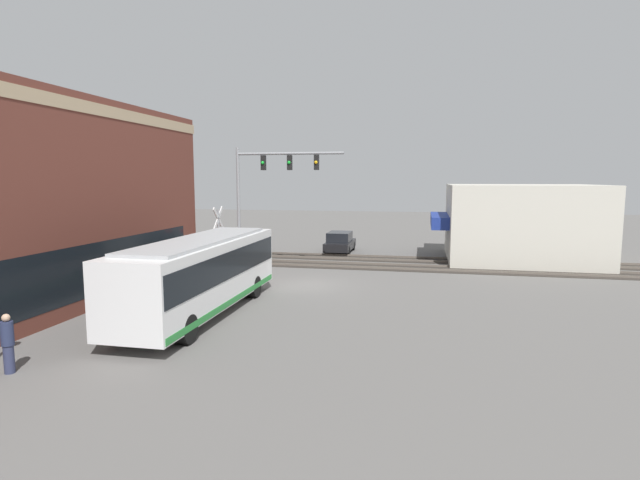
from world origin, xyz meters
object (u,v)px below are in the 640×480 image
(parked_car_black, at_px, (340,243))
(city_bus, at_px, (201,273))
(crossing_signal, at_px, (219,232))
(pedestrian_by_lamp, at_px, (8,343))
(pedestrian_at_crossing, at_px, (245,260))

(parked_car_black, bearing_deg, city_bus, 171.79)
(crossing_signal, xyz_separation_m, pedestrian_by_lamp, (-16.33, -0.71, -1.43))
(crossing_signal, xyz_separation_m, parked_car_black, (8.56, -5.92, -1.59))
(pedestrian_by_lamp, distance_m, pedestrian_at_crossing, 15.44)
(city_bus, bearing_deg, crossing_signal, 19.33)
(pedestrian_by_lamp, relative_size, pedestrian_at_crossing, 1.05)
(parked_car_black, bearing_deg, pedestrian_at_crossing, 157.73)
(city_bus, distance_m, pedestrian_at_crossing, 8.65)
(city_bus, bearing_deg, pedestrian_by_lamp, 159.16)
(pedestrian_by_lamp, bearing_deg, pedestrian_at_crossing, -4.90)
(city_bus, xyz_separation_m, pedestrian_by_lamp, (-6.87, 2.61, -0.83))
(city_bus, height_order, pedestrian_by_lamp, city_bus)
(crossing_signal, bearing_deg, parked_car_black, -34.68)
(parked_car_black, height_order, pedestrian_at_crossing, pedestrian_at_crossing)
(parked_car_black, distance_m, pedestrian_by_lamp, 25.43)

